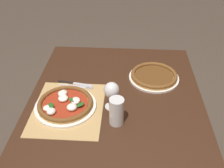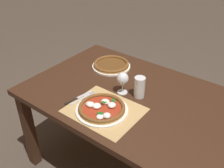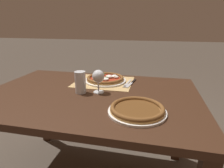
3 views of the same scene
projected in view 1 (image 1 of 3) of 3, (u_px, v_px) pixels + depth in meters
The scene contains 8 objects.
dining_table at pixel (114, 127), 1.40m from camera, with size 1.42×0.96×0.74m.
paper_placemat at pixel (68, 108), 1.38m from camera, with size 0.44×0.36×0.00m, color tan.
pizza_near at pixel (65, 104), 1.37m from camera, with size 0.32×0.32×0.05m.
pizza_far at pixel (154, 76), 1.59m from camera, with size 0.30×0.30×0.04m.
wine_glass at pixel (112, 91), 1.33m from camera, with size 0.08×0.08×0.16m.
pint_glass at pixel (116, 112), 1.26m from camera, with size 0.07×0.07×0.15m.
fork at pixel (76, 86), 1.53m from camera, with size 0.04×0.20×0.00m.
knife at pixel (75, 84), 1.55m from camera, with size 0.06×0.21×0.01m.
Camera 1 is at (1.00, 0.05, 1.66)m, focal length 42.00 mm.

